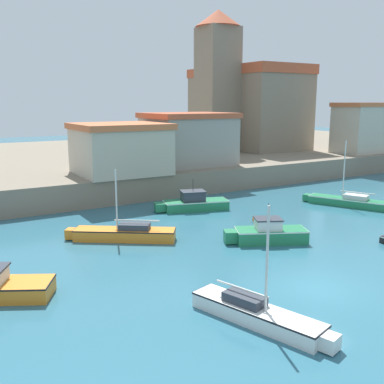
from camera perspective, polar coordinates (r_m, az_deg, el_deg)
ground_plane at (r=21.48m, az=15.57°, el=-11.61°), size 200.00×200.00×0.00m
quay_seawall at (r=55.79m, az=-15.52°, el=3.56°), size 120.00×40.00×2.11m
motorboat_green_1 at (r=27.23m, az=9.63°, el=-5.19°), size 4.96×3.33×2.38m
sailboat_orange_2 at (r=27.59m, az=-8.66°, el=-5.19°), size 6.07×4.65×4.34m
sailboat_green_5 at (r=38.19m, az=19.06°, el=-1.09°), size 3.85×6.52×5.24m
motorboat_green_6 at (r=34.79m, az=0.20°, el=-1.41°), size 5.85×3.11×2.41m
sailboat_white_7 at (r=17.71m, az=8.29°, el=-14.98°), size 2.75×5.98×4.64m
mooring_buoy at (r=31.55m, az=8.05°, el=-3.46°), size 0.44×0.44×0.44m
church at (r=61.97m, az=6.39°, el=11.20°), size 13.92×17.11×17.03m
harbor_shed_near_wharf at (r=39.48m, az=-9.09°, el=5.51°), size 7.58×6.95×4.34m
harbor_shed_mid_row at (r=44.75m, az=-0.48°, el=6.80°), size 8.24×6.89×5.09m
harbor_shed_far_end at (r=59.35m, az=21.09°, el=7.65°), size 7.85×4.55×6.06m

